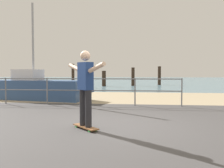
{
  "coord_description": "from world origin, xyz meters",
  "views": [
    {
      "loc": [
        0.64,
        -5.91,
        1.26
      ],
      "look_at": [
        -0.29,
        2.0,
        0.9
      ],
      "focal_mm": 40.94,
      "sensor_mm": 36.0,
      "label": 1
    }
  ],
  "objects": [
    {
      "name": "ground_plane",
      "position": [
        0.0,
        -1.0,
        0.0
      ],
      "size": [
        24.0,
        10.0,
        0.04
      ],
      "primitive_type": "cube",
      "color": "#474444",
      "rests_on": "ground"
    },
    {
      "name": "beach_strip",
      "position": [
        0.0,
        7.0,
        0.0
      ],
      "size": [
        24.0,
        6.0,
        0.04
      ],
      "primitive_type": "cube",
      "color": "tan",
      "rests_on": "ground"
    },
    {
      "name": "sea_surface",
      "position": [
        0.0,
        35.0,
        0.0
      ],
      "size": [
        72.0,
        50.0,
        0.04
      ],
      "primitive_type": "cube",
      "color": "slate",
      "rests_on": "ground"
    },
    {
      "name": "railing_fence",
      "position": [
        -2.17,
        3.6,
        0.7
      ],
      "size": [
        8.56,
        0.05,
        1.05
      ],
      "color": "slate",
      "rests_on": "ground"
    },
    {
      "name": "sailboat",
      "position": [
        -3.89,
        5.26,
        0.52
      ],
      "size": [
        5.07,
        2.26,
        4.43
      ],
      "color": "#335184",
      "rests_on": "ground"
    },
    {
      "name": "skateboard",
      "position": [
        -0.58,
        -0.48,
        0.07
      ],
      "size": [
        0.69,
        0.72,
        0.08
      ],
      "color": "brown",
      "rests_on": "ground"
    },
    {
      "name": "skateboarder",
      "position": [
        -0.58,
        -0.48,
        1.02
      ],
      "size": [
        1.06,
        1.12,
        1.65
      ],
      "color": "#26262B",
      "rests_on": "skateboard"
    },
    {
      "name": "groyne_post_0",
      "position": [
        -5.29,
        15.62,
        1.0
      ],
      "size": [
        0.25,
        0.25,
        1.99
      ],
      "primitive_type": "cylinder",
      "color": "#332319",
      "rests_on": "ground"
    },
    {
      "name": "groyne_post_1",
      "position": [
        -2.74,
        16.64,
        0.7
      ],
      "size": [
        0.36,
        0.36,
        1.41
      ],
      "primitive_type": "cylinder",
      "color": "#332319",
      "rests_on": "ground"
    },
    {
      "name": "groyne_post_2",
      "position": [
        -0.19,
        17.88,
        0.86
      ],
      "size": [
        0.3,
        0.3,
        1.72
      ],
      "primitive_type": "cylinder",
      "color": "#332319",
      "rests_on": "ground"
    },
    {
      "name": "groyne_post_3",
      "position": [
        2.36,
        19.85,
        0.93
      ],
      "size": [
        0.32,
        0.32,
        1.87
      ],
      "primitive_type": "cylinder",
      "color": "#332319",
      "rests_on": "ground"
    }
  ]
}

